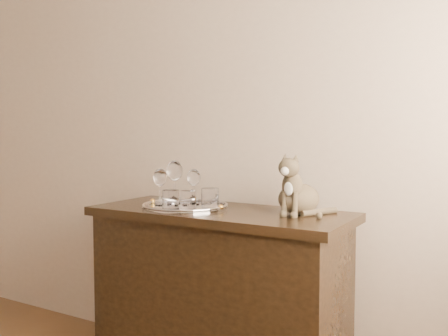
# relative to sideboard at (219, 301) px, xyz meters

# --- Properties ---
(wall_back) EXTENTS (4.00, 0.10, 2.70)m
(wall_back) POSITION_rel_sideboard_xyz_m (-0.60, 0.31, 0.93)
(wall_back) COLOR #BDA48D
(wall_back) RESTS_ON ground
(sideboard) EXTENTS (1.20, 0.50, 0.85)m
(sideboard) POSITION_rel_sideboard_xyz_m (0.00, 0.00, 0.00)
(sideboard) COLOR black
(sideboard) RESTS_ON ground
(tray) EXTENTS (0.40, 0.40, 0.01)m
(tray) POSITION_rel_sideboard_xyz_m (-0.17, -0.03, 0.43)
(tray) COLOR silver
(tray) RESTS_ON sideboard
(wine_glass_a) EXTENTS (0.08, 0.08, 0.21)m
(wine_glass_a) POSITION_rel_sideboard_xyz_m (-0.27, 0.02, 0.54)
(wine_glass_a) COLOR white
(wine_glass_a) RESTS_ON tray
(wine_glass_b) EXTENTS (0.06, 0.06, 0.17)m
(wine_glass_b) POSITION_rel_sideboard_xyz_m (-0.16, 0.03, 0.52)
(wine_glass_b) COLOR white
(wine_glass_b) RESTS_ON tray
(wine_glass_c) EXTENTS (0.07, 0.07, 0.17)m
(wine_glass_c) POSITION_rel_sideboard_xyz_m (-0.29, -0.06, 0.52)
(wine_glass_c) COLOR white
(wine_glass_c) RESTS_ON tray
(tumbler_a) EXTENTS (0.07, 0.07, 0.08)m
(tumbler_a) POSITION_rel_sideboard_xyz_m (-0.11, -0.10, 0.47)
(tumbler_a) COLOR white
(tumbler_a) RESTS_ON tray
(tumbler_b) EXTENTS (0.08, 0.08, 0.09)m
(tumbler_b) POSITION_rel_sideboard_xyz_m (-0.17, -0.14, 0.48)
(tumbler_b) COLOR silver
(tumbler_b) RESTS_ON tray
(tumbler_c) EXTENTS (0.08, 0.08, 0.09)m
(tumbler_c) POSITION_rel_sideboard_xyz_m (-0.04, -0.01, 0.48)
(tumbler_c) COLOR white
(tumbler_c) RESTS_ON tray
(cat) EXTENTS (0.27, 0.26, 0.27)m
(cat) POSITION_rel_sideboard_xyz_m (0.36, 0.07, 0.56)
(cat) COLOR #4F3F2F
(cat) RESTS_ON sideboard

